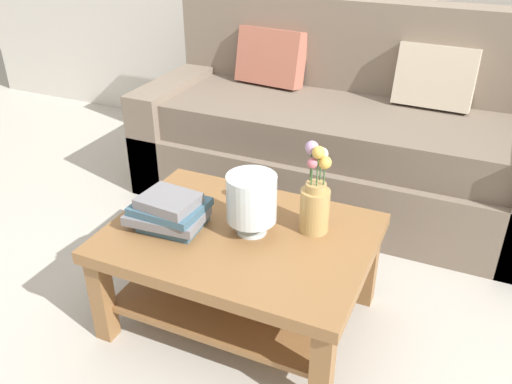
# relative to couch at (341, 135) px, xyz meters

# --- Properties ---
(ground_plane) EXTENTS (10.00, 10.00, 0.00)m
(ground_plane) POSITION_rel_couch_xyz_m (-0.07, -0.95, -0.36)
(ground_plane) COLOR #B7B2A8
(couch) EXTENTS (2.21, 0.90, 1.06)m
(couch) POSITION_rel_couch_xyz_m (0.00, 0.00, 0.00)
(couch) COLOR #7A6B5B
(couch) RESTS_ON ground
(coffee_table) EXTENTS (1.00, 0.74, 0.43)m
(coffee_table) POSITION_rel_couch_xyz_m (-0.05, -1.21, -0.05)
(coffee_table) COLOR olive
(coffee_table) RESTS_ON ground
(book_stack_main) EXTENTS (0.31, 0.24, 0.14)m
(book_stack_main) POSITION_rel_couch_xyz_m (-0.32, -1.29, 0.13)
(book_stack_main) COLOR #3D6075
(book_stack_main) RESTS_ON coffee_table
(glass_hurricane_vase) EXTENTS (0.19, 0.19, 0.24)m
(glass_hurricane_vase) POSITION_rel_couch_xyz_m (-0.01, -1.19, 0.21)
(glass_hurricane_vase) COLOR silver
(glass_hurricane_vase) RESTS_ON coffee_table
(flower_pitcher) EXTENTS (0.11, 0.11, 0.36)m
(flower_pitcher) POSITION_rel_couch_xyz_m (0.20, -1.08, 0.20)
(flower_pitcher) COLOR tan
(flower_pitcher) RESTS_ON coffee_table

